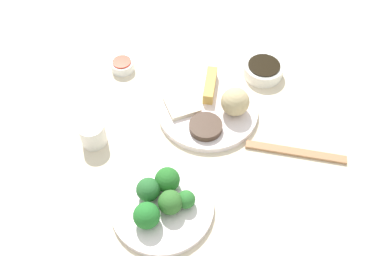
{
  "coord_description": "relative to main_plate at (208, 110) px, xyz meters",
  "views": [
    {
      "loc": [
        0.69,
        0.03,
        0.84
      ],
      "look_at": [
        0.08,
        0.01,
        0.06
      ],
      "focal_mm": 39.81,
      "sensor_mm": 36.0,
      "label": 1
    }
  ],
  "objects": [
    {
      "name": "tabletop",
      "position": [
        0.01,
        -0.04,
        -0.02
      ],
      "size": [
        2.2,
        2.2,
        0.02
      ],
      "primitive_type": "cube",
      "color": "beige",
      "rests_on": "ground"
    },
    {
      "name": "main_plate",
      "position": [
        0.0,
        0.0,
        0.0
      ],
      "size": [
        0.25,
        0.25,
        0.02
      ],
      "primitive_type": "cylinder",
      "color": "white",
      "rests_on": "tabletop"
    },
    {
      "name": "rice_scoop",
      "position": [
        0.0,
        0.07,
        0.04
      ],
      "size": [
        0.07,
        0.07,
        0.07
      ],
      "primitive_type": "sphere",
      "color": "tan",
      "rests_on": "main_plate"
    },
    {
      "name": "spring_roll",
      "position": [
        -0.07,
        0.0,
        0.02
      ],
      "size": [
        0.11,
        0.04,
        0.03
      ],
      "primitive_type": "cube",
      "rotation": [
        0.0,
        0.0,
        3.03
      ],
      "color": "gold",
      "rests_on": "main_plate"
    },
    {
      "name": "crab_rangoon_wonton",
      "position": [
        -0.0,
        -0.07,
        0.01
      ],
      "size": [
        0.1,
        0.1,
        0.01
      ],
      "primitive_type": "cube",
      "rotation": [
        0.0,
        0.0,
        0.4
      ],
      "color": "beige",
      "rests_on": "main_plate"
    },
    {
      "name": "stir_fry_heap",
      "position": [
        0.07,
        -0.0,
        0.02
      ],
      "size": [
        0.08,
        0.08,
        0.02
      ],
      "primitive_type": "cylinder",
      "color": "#432F23",
      "rests_on": "main_plate"
    },
    {
      "name": "broccoli_plate",
      "position": [
        0.27,
        -0.09,
        -0.0
      ],
      "size": [
        0.22,
        0.22,
        0.01
      ],
      "primitive_type": "cylinder",
      "color": "white",
      "rests_on": "tabletop"
    },
    {
      "name": "broccoli_floret_0",
      "position": [
        0.25,
        -0.12,
        0.03
      ],
      "size": [
        0.05,
        0.05,
        0.05
      ],
      "primitive_type": "sphere",
      "color": "#28672E",
      "rests_on": "broccoli_plate"
    },
    {
      "name": "broccoli_floret_1",
      "position": [
        0.28,
        -0.08,
        0.03
      ],
      "size": [
        0.05,
        0.05,
        0.05
      ],
      "primitive_type": "sphere",
      "color": "#336D2B",
      "rests_on": "broccoli_plate"
    },
    {
      "name": "broccoli_floret_2",
      "position": [
        0.31,
        -0.12,
        0.03
      ],
      "size": [
        0.06,
        0.06,
        0.06
      ],
      "primitive_type": "sphere",
      "color": "#23742A",
      "rests_on": "broccoli_plate"
    },
    {
      "name": "broccoli_floret_3",
      "position": [
        0.27,
        -0.04,
        0.03
      ],
      "size": [
        0.04,
        0.04,
        0.04
      ],
      "primitive_type": "sphere",
      "color": "#2B722C",
      "rests_on": "broccoli_plate"
    },
    {
      "name": "broccoli_floret_4",
      "position": [
        0.23,
        -0.08,
        0.03
      ],
      "size": [
        0.05,
        0.05,
        0.05
      ],
      "primitive_type": "sphere",
      "color": "#256C26",
      "rests_on": "broccoli_plate"
    },
    {
      "name": "soy_sauce_bowl",
      "position": [
        -0.14,
        0.15,
        0.01
      ],
      "size": [
        0.1,
        0.1,
        0.03
      ],
      "primitive_type": "cylinder",
      "color": "white",
      "rests_on": "tabletop"
    },
    {
      "name": "soy_sauce_bowl_liquid",
      "position": [
        -0.14,
        0.15,
        0.03
      ],
      "size": [
        0.09,
        0.09,
        0.0
      ],
      "primitive_type": "cylinder",
      "color": "black",
      "rests_on": "soy_sauce_bowl"
    },
    {
      "name": "sauce_ramekin_sweet_and_sour",
      "position": [
        -0.15,
        -0.23,
        0.0
      ],
      "size": [
        0.06,
        0.06,
        0.03
      ],
      "primitive_type": "cylinder",
      "color": "white",
      "rests_on": "tabletop"
    },
    {
      "name": "sauce_ramekin_sweet_and_sour_liquid",
      "position": [
        -0.15,
        -0.23,
        0.02
      ],
      "size": [
        0.05,
        0.05,
        0.0
      ],
      "primitive_type": "cylinder",
      "color": "red",
      "rests_on": "sauce_ramekin_sweet_and_sour"
    },
    {
      "name": "teacup",
      "position": [
        0.1,
        -0.27,
        0.02
      ],
      "size": [
        0.06,
        0.06,
        0.06
      ],
      "primitive_type": "cylinder",
      "color": "white",
      "rests_on": "tabletop"
    },
    {
      "name": "chopsticks_pair",
      "position": [
        0.12,
        0.21,
        -0.0
      ],
      "size": [
        0.06,
        0.23,
        0.01
      ],
      "primitive_type": "cube",
      "rotation": [
        0.0,
        0.0,
        1.4
      ],
      "color": "#AC7950",
      "rests_on": "tabletop"
    }
  ]
}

